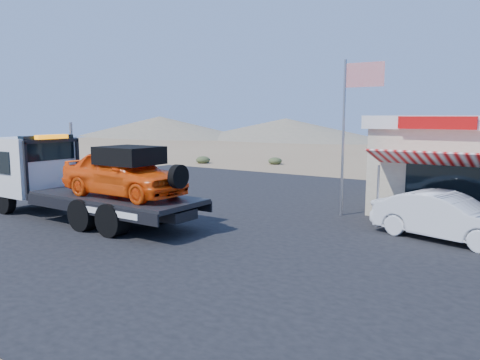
{
  "coord_description": "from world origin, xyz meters",
  "views": [
    {
      "loc": [
        11.46,
        -12.74,
        3.91
      ],
      "look_at": [
        1.7,
        1.81,
        1.5
      ],
      "focal_mm": 35.0,
      "sensor_mm": 36.0,
      "label": 1
    }
  ],
  "objects": [
    {
      "name": "ground",
      "position": [
        0.0,
        0.0,
        0.0
      ],
      "size": [
        120.0,
        120.0,
        0.0
      ],
      "primitive_type": "plane",
      "color": "#866A4C",
      "rests_on": "ground"
    },
    {
      "name": "white_sedan",
      "position": [
        8.84,
        2.83,
        0.77
      ],
      "size": [
        4.78,
        2.64,
        1.49
      ],
      "primitive_type": "imported",
      "rotation": [
        0.0,
        0.0,
        1.32
      ],
      "color": "silver",
      "rests_on": "asphalt_lot"
    },
    {
      "name": "flagpole",
      "position": [
        4.93,
        4.5,
        3.76
      ],
      "size": [
        1.55,
        0.1,
        6.0
      ],
      "color": "#99999E",
      "rests_on": "asphalt_lot"
    },
    {
      "name": "distant_hills",
      "position": [
        -9.77,
        55.14,
        1.89
      ],
      "size": [
        126.0,
        48.0,
        4.2
      ],
      "color": "#726B59",
      "rests_on": "ground"
    },
    {
      "name": "asphalt_lot",
      "position": [
        2.0,
        3.0,
        0.01
      ],
      "size": [
        32.0,
        24.0,
        0.02
      ],
      "primitive_type": "cube",
      "color": "black",
      "rests_on": "ground"
    },
    {
      "name": "tow_truck",
      "position": [
        -3.09,
        -1.6,
        1.7
      ],
      "size": [
        9.45,
        2.8,
        3.16
      ],
      "color": "black",
      "rests_on": "asphalt_lot"
    },
    {
      "name": "desert_scrub",
      "position": [
        -14.11,
        8.63,
        0.28
      ],
      "size": [
        21.68,
        34.02,
        0.63
      ],
      "color": "#374626",
      "rests_on": "ground"
    }
  ]
}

